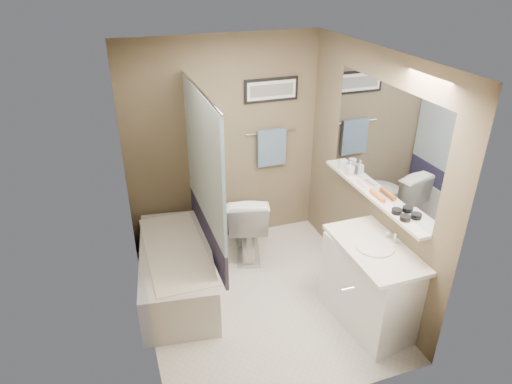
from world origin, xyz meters
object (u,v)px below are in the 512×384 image
object	(u,v)px
candle_bowl_far	(397,211)
glass_jar	(343,165)
soap_bottle	(350,168)
candle_bowl_near	(405,218)
hair_brush_front	(377,195)
vanity	(371,286)
bathtub	(177,270)
toilet	(247,222)

from	to	relation	value
candle_bowl_far	glass_jar	bearing A→B (deg)	90.00
soap_bottle	glass_jar	bearing A→B (deg)	90.00
candle_bowl_near	candle_bowl_far	xyz separation A→B (m)	(0.00, 0.12, 0.00)
candle_bowl_far	soap_bottle	distance (m)	0.82
hair_brush_front	vanity	bearing A→B (deg)	-118.30
hair_brush_front	glass_jar	xyz separation A→B (m)	(0.00, 0.65, 0.03)
candle_bowl_near	candle_bowl_far	size ratio (longest dim) A/B	1.00
candle_bowl_far	hair_brush_front	xyz separation A→B (m)	(0.00, 0.30, 0.00)
bathtub	hair_brush_front	size ratio (longest dim) A/B	6.82
bathtub	hair_brush_front	bearing A→B (deg)	-12.85
candle_bowl_near	vanity	bearing A→B (deg)	157.36
hair_brush_front	soap_bottle	size ratio (longest dim) A/B	1.51
hair_brush_front	soap_bottle	xyz separation A→B (m)	(0.00, 0.51, 0.05)
bathtub	vanity	world-z (taller)	vanity
candle_bowl_near	candle_bowl_far	bearing A→B (deg)	90.00
vanity	toilet	bearing A→B (deg)	109.76
vanity	soap_bottle	bearing A→B (deg)	71.05
candle_bowl_near	soap_bottle	xyz separation A→B (m)	(0.00, 0.93, 0.05)
toilet	hair_brush_front	distance (m)	1.60
hair_brush_front	glass_jar	world-z (taller)	glass_jar
toilet	vanity	world-z (taller)	toilet
toilet	candle_bowl_far	world-z (taller)	candle_bowl_far
bathtub	vanity	distance (m)	1.90
glass_jar	vanity	bearing A→B (deg)	-100.50
candle_bowl_far	soap_bottle	size ratio (longest dim) A/B	0.62
toilet	vanity	bearing A→B (deg)	131.97
bathtub	candle_bowl_near	distance (m)	2.27
candle_bowl_near	soap_bottle	distance (m)	0.94
glass_jar	candle_bowl_far	bearing A→B (deg)	-90.00
toilet	candle_bowl_far	distance (m)	1.82
toilet	soap_bottle	distance (m)	1.33
soap_bottle	toilet	bearing A→B (deg)	147.17
toilet	hair_brush_front	size ratio (longest dim) A/B	3.66
vanity	soap_bottle	xyz separation A→B (m)	(0.19, 0.86, 0.79)
glass_jar	hair_brush_front	bearing A→B (deg)	-90.00
bathtub	vanity	xyz separation A→B (m)	(1.60, -1.02, 0.15)
toilet	candle_bowl_far	bearing A→B (deg)	138.34
toilet	candle_bowl_near	distance (m)	1.91
hair_brush_front	candle_bowl_far	bearing A→B (deg)	-90.00
toilet	hair_brush_front	xyz separation A→B (m)	(0.90, -1.10, 0.73)
candle_bowl_far	hair_brush_front	world-z (taller)	hair_brush_front
bathtub	glass_jar	xyz separation A→B (m)	(1.79, -0.02, 0.92)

